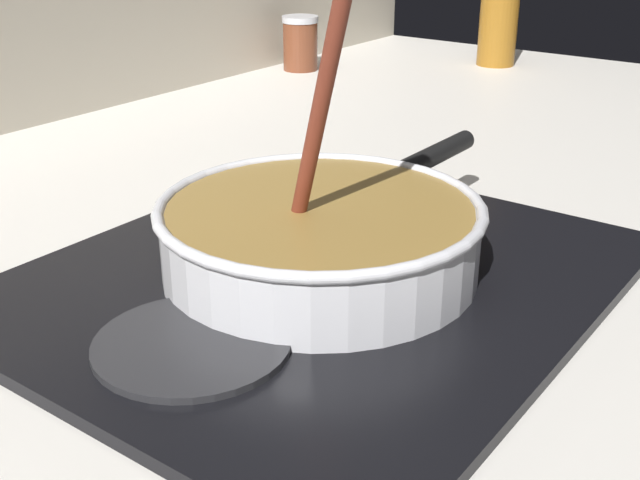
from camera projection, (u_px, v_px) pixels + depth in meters
ground at (429, 313)px, 0.75m from camera, size 2.40×1.60×0.04m
hob_plate at (320, 278)px, 0.76m from camera, size 0.56×0.48×0.01m
burner_ring at (320, 268)px, 0.76m from camera, size 0.19×0.19×0.01m
spare_burner at (192, 344)px, 0.63m from camera, size 0.16×0.16×0.01m
cooking_pan at (321, 234)px, 0.74m from camera, size 0.44×0.30×0.32m
sauce_bottle at (499, 11)px, 1.66m from camera, size 0.08×0.08×0.26m
condiment_jar at (300, 43)px, 1.64m from camera, size 0.07×0.07×0.11m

